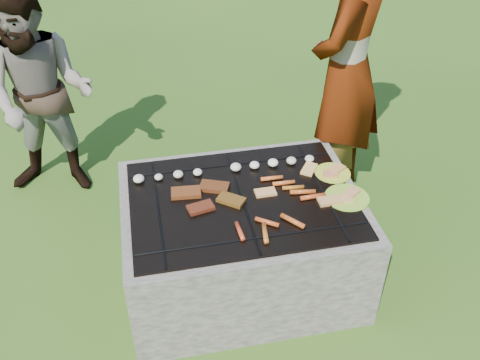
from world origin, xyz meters
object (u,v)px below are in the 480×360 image
(plate_far, at_px, (333,173))
(plate_near, at_px, (347,198))
(fire_pit, at_px, (242,243))
(cook, at_px, (347,71))
(bystander, at_px, (42,97))

(plate_far, xyz_separation_m, plate_near, (-0.00, -0.23, -0.00))
(fire_pit, height_order, plate_far, plate_far)
(plate_far, xyz_separation_m, cook, (0.26, 0.56, 0.35))
(fire_pit, distance_m, bystander, 1.67)
(plate_near, bearing_deg, fire_pit, 169.22)
(fire_pit, relative_size, cook, 0.68)
(plate_near, xyz_separation_m, cook, (0.26, 0.80, 0.35))
(fire_pit, distance_m, cook, 1.27)
(fire_pit, relative_size, plate_far, 5.29)
(cook, height_order, bystander, cook)
(plate_far, relative_size, cook, 0.13)
(fire_pit, xyz_separation_m, plate_near, (0.56, -0.11, 0.33))
(fire_pit, xyz_separation_m, plate_far, (0.56, 0.12, 0.33))
(bystander, bearing_deg, fire_pit, -33.28)
(fire_pit, bearing_deg, bystander, 133.93)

